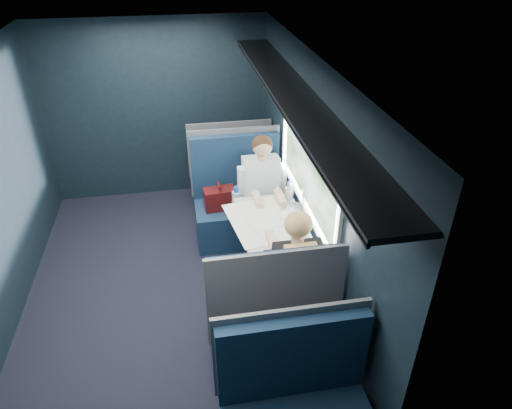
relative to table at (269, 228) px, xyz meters
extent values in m
cube|color=black|center=(-1.03, 0.00, -0.67)|extent=(2.80, 4.20, 0.01)
cube|color=black|center=(0.42, 0.00, 0.49)|extent=(0.10, 4.20, 2.30)
cube|color=black|center=(-1.03, 2.15, 0.49)|extent=(2.80, 0.10, 2.30)
cube|color=silver|center=(-1.03, 0.00, 1.69)|extent=(2.80, 4.20, 0.10)
cube|color=beige|center=(0.35, 0.00, 1.08)|extent=(0.03, 1.84, 0.07)
cube|color=beige|center=(0.35, 0.00, 0.23)|extent=(0.03, 1.84, 0.07)
cube|color=beige|center=(0.35, -0.89, 0.66)|extent=(0.03, 0.07, 0.78)
cube|color=beige|center=(0.35, 0.89, 0.66)|extent=(0.03, 0.07, 0.78)
cube|color=black|center=(0.19, 0.00, 1.32)|extent=(0.36, 4.10, 0.04)
cube|color=black|center=(0.02, 0.00, 1.30)|extent=(0.02, 4.10, 0.03)
cube|color=red|center=(0.35, 0.00, 1.23)|extent=(0.01, 0.10, 0.12)
cylinder|color=#54565E|center=(-0.15, 0.00, -0.31)|extent=(0.08, 0.08, 0.70)
cube|color=silver|center=(0.03, 0.00, 0.06)|extent=(0.62, 1.00, 0.04)
cube|color=#0C1E37|center=(-0.18, 0.78, -0.44)|extent=(1.00, 0.50, 0.45)
cube|color=#0C1E37|center=(-0.18, 1.08, 0.16)|extent=(1.00, 0.10, 0.75)
cube|color=#54565E|center=(-0.18, 1.14, 0.19)|extent=(1.04, 0.03, 0.82)
cube|color=#54565E|center=(-0.18, 0.73, -0.11)|extent=(0.06, 0.40, 0.20)
cube|color=#4A0F11|center=(-0.41, 0.80, -0.09)|extent=(0.36, 0.22, 0.24)
cylinder|color=#4A0F11|center=(-0.41, 0.80, 0.08)|extent=(0.04, 0.14, 0.03)
cylinder|color=silver|center=(-0.23, 0.66, -0.08)|extent=(0.10, 0.10, 0.27)
cylinder|color=blue|center=(-0.23, 0.66, 0.08)|extent=(0.05, 0.05, 0.06)
cube|color=#0C1E37|center=(-0.18, -0.78, -0.44)|extent=(1.00, 0.50, 0.45)
cube|color=#0C1E37|center=(-0.18, -1.08, 0.16)|extent=(1.00, 0.10, 0.75)
cube|color=#54565E|center=(-0.18, -1.14, 0.19)|extent=(1.04, 0.03, 0.82)
cube|color=#54565E|center=(-0.18, -0.73, -0.11)|extent=(0.06, 0.40, 0.20)
cube|color=#0C1E37|center=(-0.18, 1.88, -0.44)|extent=(1.00, 0.40, 0.45)
cube|color=#0C1E37|center=(-0.18, 1.64, 0.12)|extent=(1.00, 0.10, 0.66)
cube|color=#54565E|center=(-0.18, 1.59, 0.14)|extent=(1.04, 0.03, 0.72)
cube|color=#0C1E37|center=(-0.18, -1.64, 0.12)|extent=(1.00, 0.10, 0.66)
cube|color=#54565E|center=(-0.18, -1.59, 0.14)|extent=(1.04, 0.03, 0.72)
cube|color=black|center=(0.07, 0.64, -0.13)|extent=(0.36, 0.44, 0.16)
cube|color=black|center=(0.07, 0.44, -0.44)|extent=(0.32, 0.12, 0.45)
cube|color=silver|center=(0.07, 0.80, 0.12)|extent=(0.40, 0.29, 0.53)
cylinder|color=#D8A88C|center=(0.07, 0.76, 0.40)|extent=(0.10, 0.10, 0.06)
sphere|color=#D8A88C|center=(0.07, 0.74, 0.53)|extent=(0.21, 0.21, 0.21)
sphere|color=#382114|center=(0.07, 0.76, 0.55)|extent=(0.22, 0.22, 0.22)
cube|color=silver|center=(-0.15, 0.76, 0.12)|extent=(0.09, 0.12, 0.34)
cube|color=silver|center=(0.29, 0.76, 0.12)|extent=(0.09, 0.12, 0.34)
cube|color=black|center=(0.07, -0.64, -0.13)|extent=(0.36, 0.44, 0.16)
cube|color=black|center=(0.07, -0.44, -0.44)|extent=(0.32, 0.12, 0.45)
cube|color=black|center=(0.07, -0.80, 0.12)|extent=(0.40, 0.29, 0.53)
cylinder|color=#D8A88C|center=(0.07, -0.76, 0.40)|extent=(0.10, 0.10, 0.06)
sphere|color=#D8A88C|center=(0.07, -0.74, 0.53)|extent=(0.21, 0.21, 0.21)
sphere|color=tan|center=(0.07, -0.76, 0.55)|extent=(0.22, 0.22, 0.22)
cube|color=black|center=(-0.15, -0.76, 0.12)|extent=(0.09, 0.12, 0.34)
cube|color=black|center=(0.29, -0.76, 0.12)|extent=(0.09, 0.12, 0.34)
cube|color=tan|center=(0.07, -0.86, 0.24)|extent=(0.26, 0.07, 0.36)
cube|color=white|center=(-0.09, 0.02, 0.08)|extent=(0.66, 0.87, 0.01)
cube|color=silver|center=(0.26, 0.13, 0.08)|extent=(0.33, 0.39, 0.02)
cube|color=silver|center=(0.38, 0.13, 0.21)|extent=(0.11, 0.31, 0.22)
cube|color=black|center=(0.37, 0.13, 0.21)|extent=(0.09, 0.27, 0.18)
cylinder|color=silver|center=(0.30, 0.39, 0.17)|extent=(0.07, 0.07, 0.19)
cylinder|color=blue|center=(0.30, 0.39, 0.29)|extent=(0.04, 0.04, 0.04)
cylinder|color=white|center=(0.30, 0.44, 0.13)|extent=(0.08, 0.08, 0.10)
camera|label=1|loc=(-0.77, -3.58, 2.54)|focal=32.00mm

